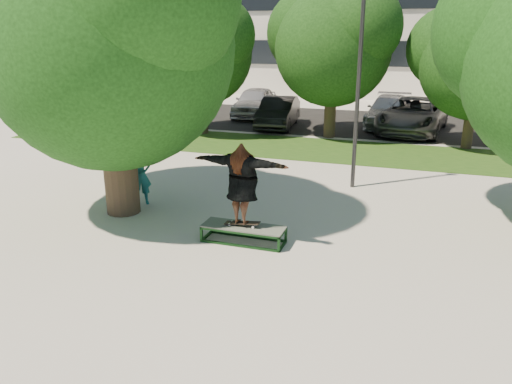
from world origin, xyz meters
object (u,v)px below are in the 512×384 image
(grind_box, at_px, (244,234))
(car_silver_a, at_px, (255,102))
(car_dark, at_px, (278,112))
(car_grey, at_px, (413,115))
(tree_left, at_px, (107,29))
(lamppost, at_px, (359,78))
(bystander, at_px, (140,175))
(car_silver_b, at_px, (389,111))

(grind_box, bearing_deg, car_silver_a, 107.78)
(car_dark, xyz_separation_m, car_grey, (6.10, 0.74, 0.06))
(tree_left, bearing_deg, lamppost, 36.42)
(bystander, bearing_deg, car_grey, 22.94)
(tree_left, bearing_deg, grind_box, -14.28)
(car_silver_a, relative_size, car_dark, 1.05)
(car_dark, bearing_deg, car_grey, 1.14)
(car_dark, bearing_deg, bystander, -97.47)
(car_silver_b, bearing_deg, bystander, -109.79)
(lamppost, distance_m, bystander, 6.51)
(lamppost, xyz_separation_m, car_silver_a, (-6.81, 11.20, -2.38))
(grind_box, height_order, car_silver_a, car_silver_a)
(tree_left, distance_m, grind_box, 5.65)
(car_dark, bearing_deg, tree_left, -98.35)
(bystander, height_order, car_grey, bystander)
(tree_left, bearing_deg, car_silver_b, 69.06)
(tree_left, distance_m, car_grey, 15.18)
(grind_box, distance_m, car_silver_b, 15.50)
(lamppost, bearing_deg, bystander, -146.92)
(bystander, distance_m, car_dark, 11.82)
(car_silver_b, bearing_deg, grind_box, -95.84)
(bystander, relative_size, car_grey, 0.28)
(lamppost, xyz_separation_m, bystander, (-5.08, -3.31, -2.36))
(car_silver_a, bearing_deg, car_silver_b, -9.77)
(bystander, bearing_deg, lamppost, -6.80)
(grind_box, height_order, bystander, bystander)
(grind_box, height_order, car_dark, car_dark)
(lamppost, relative_size, car_dark, 1.41)
(tree_left, xyz_separation_m, car_grey, (6.65, 13.15, -3.65))
(tree_left, height_order, car_silver_b, tree_left)
(bystander, height_order, car_silver_a, bystander)
(car_silver_b, bearing_deg, tree_left, -109.72)
(car_silver_a, distance_m, car_silver_b, 7.07)
(lamppost, bearing_deg, grind_box, -109.03)
(bystander, xyz_separation_m, car_silver_a, (-1.72, 14.51, -0.01))
(grind_box, relative_size, car_silver_a, 0.40)
(tree_left, distance_m, lamppost, 6.70)
(lamppost, bearing_deg, tree_left, -143.58)
(car_silver_a, xyz_separation_m, car_silver_b, (7.04, -0.65, -0.06))
(car_dark, relative_size, car_grey, 0.77)
(grind_box, distance_m, bystander, 3.79)
(car_grey, bearing_deg, tree_left, -109.43)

